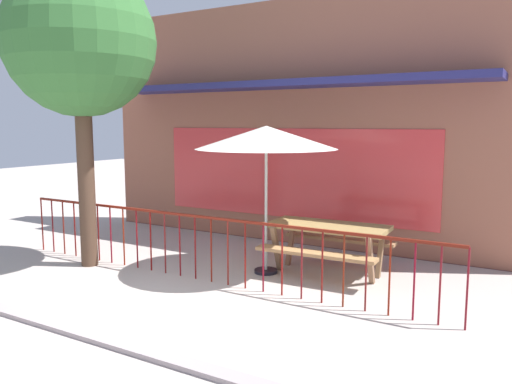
{
  "coord_description": "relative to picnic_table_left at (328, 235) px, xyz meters",
  "views": [
    {
      "loc": [
        4.37,
        -4.19,
        2.3
      ],
      "look_at": [
        0.66,
        2.12,
        1.31
      ],
      "focal_mm": 35.92,
      "sensor_mm": 36.0,
      "label": 1
    }
  ],
  "objects": [
    {
      "name": "ground",
      "position": [
        -1.45,
        -2.96,
        -0.61
      ],
      "size": [
        40.0,
        40.0,
        0.0
      ],
      "primitive_type": "plane",
      "color": "#B0A49B"
    },
    {
      "name": "pub_storefront",
      "position": [
        -1.45,
        1.78,
        1.69
      ],
      "size": [
        8.61,
        1.35,
        4.58
      ],
      "color": "#562C2D",
      "rests_on": "ground"
    },
    {
      "name": "patio_fence_front",
      "position": [
        -1.45,
        -1.24,
        0.05
      ],
      "size": [
        7.26,
        0.04,
        0.97
      ],
      "color": "maroon",
      "rests_on": "ground"
    },
    {
      "name": "picnic_table_left",
      "position": [
        0.0,
        0.0,
        0.0
      ],
      "size": [
        1.86,
        1.43,
        0.79
      ],
      "color": "olive",
      "rests_on": "ground"
    },
    {
      "name": "patio_umbrella",
      "position": [
        -0.84,
        -0.43,
        1.47
      ],
      "size": [
        2.15,
        2.15,
        2.26
      ],
      "color": "black",
      "rests_on": "ground"
    },
    {
      "name": "street_tree",
      "position": [
        -3.54,
        -1.52,
        2.91
      ],
      "size": [
        2.34,
        2.34,
        4.73
      ],
      "color": "#4B3425",
      "rests_on": "ground"
    },
    {
      "name": "curb_edge",
      "position": [
        -1.45,
        -3.52,
        -0.61
      ],
      "size": [
        12.06,
        0.2,
        0.11
      ],
      "primitive_type": "cube",
      "color": "gray",
      "rests_on": "ground"
    }
  ]
}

